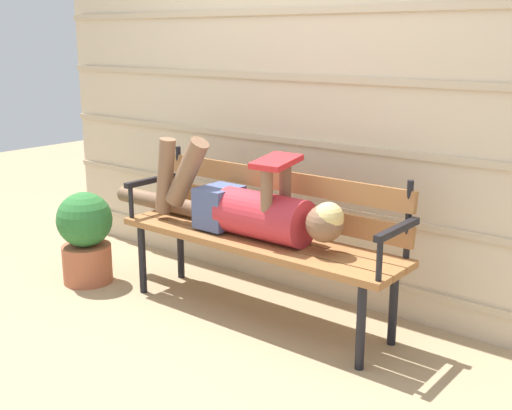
{
  "coord_description": "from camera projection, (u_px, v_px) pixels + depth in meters",
  "views": [
    {
      "loc": [
        2.08,
        -2.41,
        1.51
      ],
      "look_at": [
        0.0,
        0.19,
        0.64
      ],
      "focal_mm": 45.18,
      "sensor_mm": 36.0,
      "label": 1
    }
  ],
  "objects": [
    {
      "name": "ground_plane",
      "position": [
        234.0,
        327.0,
        3.46
      ],
      "size": [
        12.0,
        12.0,
        0.0
      ],
      "primitive_type": "plane",
      "color": "tan"
    },
    {
      "name": "house_siding",
      "position": [
        311.0,
        110.0,
        3.7
      ],
      "size": [
        4.24,
        0.08,
        2.2
      ],
      "color": "beige",
      "rests_on": "ground"
    },
    {
      "name": "park_bench",
      "position": [
        263.0,
        228.0,
        3.52
      ],
      "size": [
        1.71,
        0.43,
        0.85
      ],
      "color": "#9E6638",
      "rests_on": "ground"
    },
    {
      "name": "reclining_person",
      "position": [
        243.0,
        207.0,
        3.5
      ],
      "size": [
        1.7,
        0.26,
        0.52
      ],
      "color": "#B72D38"
    },
    {
      "name": "potted_plant",
      "position": [
        86.0,
        235.0,
        4.02
      ],
      "size": [
        0.34,
        0.34,
        0.58
      ],
      "color": "#AD5B3D",
      "rests_on": "ground"
    }
  ]
}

